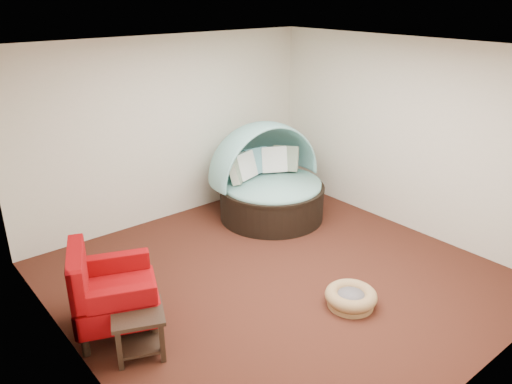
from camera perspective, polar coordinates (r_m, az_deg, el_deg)
floor at (r=6.43m, az=2.42°, el=-9.64°), size 5.00×5.00×0.00m
wall_back at (r=7.77m, az=-9.88°, el=6.99°), size 5.00×0.00×5.00m
wall_front at (r=4.46m, az=24.79°, el=-6.51°), size 5.00×0.00×5.00m
wall_left at (r=4.66m, az=-20.95°, el=-4.66°), size 0.00×5.00×5.00m
wall_right at (r=7.65m, az=16.78°, el=6.14°), size 0.00×5.00×5.00m
ceiling at (r=5.50m, az=2.90°, el=16.00°), size 5.00×5.00×0.00m
canopy_daybed at (r=7.83m, az=1.42°, el=2.05°), size 1.88×1.81×1.51m
pet_basket at (r=5.95m, az=10.78°, el=-11.76°), size 0.70×0.70×0.21m
red_armchair at (r=5.51m, az=-16.43°, el=-10.99°), size 1.11×1.11×1.00m
side_table at (r=5.21m, az=-13.25°, el=-14.70°), size 0.66×0.66×0.48m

